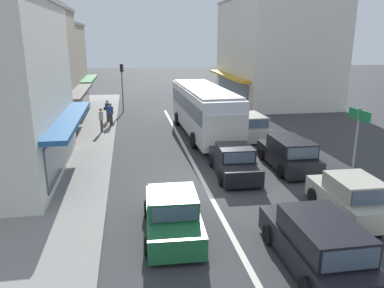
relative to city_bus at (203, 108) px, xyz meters
The scene contains 20 objects.
ground_plane 9.00m from the city_bus, 101.01° to the right, with size 140.00×140.00×0.00m, color #353538.
lane_centre_line 5.28m from the city_bus, 109.92° to the right, with size 0.20×28.00×0.01m, color silver.
sidewalk_left 9.07m from the city_bus, 162.70° to the right, with size 5.20×44.00×0.14m, color gray.
kerb_right 5.54m from the city_bus, 30.32° to the right, with size 2.80×44.00×0.12m, color gray.
shopfront_mid_block 12.49m from the city_bus, 165.15° to the left, with size 7.33×8.80×8.40m.
shopfront_far_end 16.80m from the city_bus, 135.28° to the left, with size 7.09×7.61×7.63m.
building_right_far 16.41m from the city_bus, 52.49° to the left, with size 9.72×13.55×10.14m.
city_bus is the anchor object (origin of this frame).
sedan_behind_bus_near 13.33m from the city_bus, 105.65° to the right, with size 2.03×4.27×1.47m.
wagon_adjacent_lane_trail 15.51m from the city_bus, 89.27° to the right, with size 1.95×4.51×1.58m.
sedan_queue_far_back 7.87m from the city_bus, 90.37° to the right, with size 2.05×4.28×1.47m.
parked_hatchback_kerb_front 13.00m from the city_bus, 76.79° to the right, with size 1.89×3.74×1.54m.
parked_wagon_kerb_second 7.89m from the city_bus, 67.97° to the right, with size 1.99×4.53×1.58m.
parked_wagon_kerb_third 3.21m from the city_bus, 20.69° to the right, with size 2.06×4.56×1.58m.
parked_hatchback_kerb_rear 6.05m from the city_bus, 58.52° to the left, with size 1.93×3.76×1.54m.
traffic_light_downstreet 10.85m from the city_bus, 119.85° to the left, with size 0.33×0.24×4.20m.
directional_road_sign 11.33m from the city_bus, 67.02° to the right, with size 0.10×1.40×3.60m.
pedestrian_with_handbag_near 8.24m from the city_bus, 142.65° to the left, with size 0.51×0.59×1.63m.
pedestrian_browsing_midblock 7.00m from the city_bus, 167.24° to the left, with size 0.27×0.57×1.63m.
pedestrian_far_walker 7.19m from the city_bus, 150.53° to the left, with size 0.40×0.46×1.63m.
Camera 1 is at (-3.15, -15.43, 6.31)m, focal length 35.00 mm.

